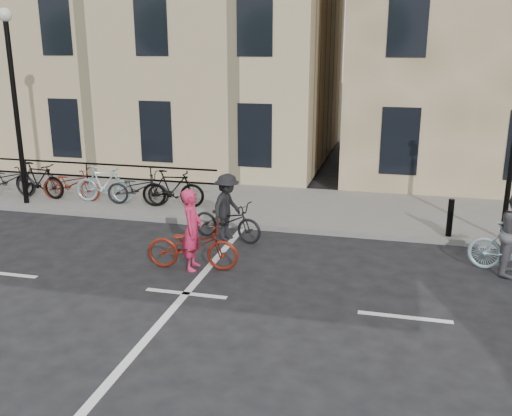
# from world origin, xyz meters

# --- Properties ---
(ground) EXTENTS (120.00, 120.00, 0.00)m
(ground) POSITION_xyz_m (0.00, 0.00, 0.00)
(ground) COLOR black
(ground) RESTS_ON ground
(sidewalk) EXTENTS (46.00, 4.00, 0.15)m
(sidewalk) POSITION_xyz_m (-4.00, 6.00, 0.07)
(sidewalk) COLOR slate
(sidewalk) RESTS_ON ground
(building_west) EXTENTS (20.00, 10.00, 10.00)m
(building_west) POSITION_xyz_m (-9.00, 13.00, 5.15)
(building_west) COLOR #D1BD8D
(building_west) RESTS_ON sidewalk
(lamp_post) EXTENTS (0.36, 0.36, 5.28)m
(lamp_post) POSITION_xyz_m (-6.50, 4.40, 3.49)
(lamp_post) COLOR black
(lamp_post) RESTS_ON sidewalk
(bollard_east) EXTENTS (0.14, 0.14, 0.90)m
(bollard_east) POSITION_xyz_m (5.00, 4.25, 0.60)
(bollard_east) COLOR black
(bollard_east) RESTS_ON sidewalk
(parked_bikes) EXTENTS (7.25, 1.23, 1.05)m
(parked_bikes) POSITION_xyz_m (-4.92, 5.04, 0.65)
(parked_bikes) COLOR black
(parked_bikes) RESTS_ON sidewalk
(cyclist_pink) EXTENTS (1.98, 0.87, 1.71)m
(cyclist_pink) POSITION_xyz_m (-0.30, 1.22, 0.59)
(cyclist_pink) COLOR maroon
(cyclist_pink) RESTS_ON ground
(cyclist_dark) EXTENTS (1.91, 1.15, 1.61)m
(cyclist_dark) POSITION_xyz_m (-0.13, 3.15, 0.63)
(cyclist_dark) COLOR black
(cyclist_dark) RESTS_ON ground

